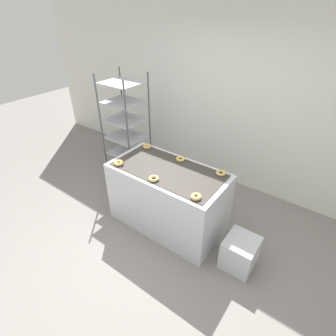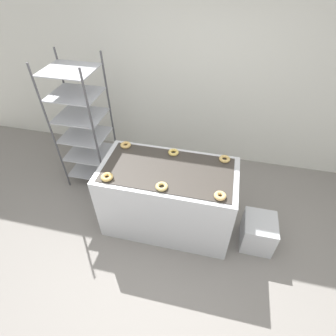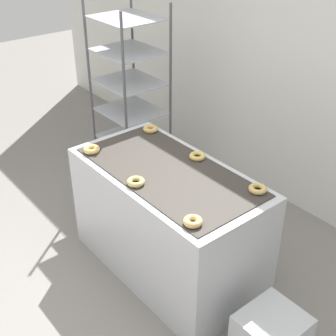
{
  "view_description": "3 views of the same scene",
  "coord_description": "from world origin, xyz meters",
  "px_view_note": "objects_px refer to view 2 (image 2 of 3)",
  "views": [
    {
      "loc": [
        1.6,
        -1.54,
        2.64
      ],
      "look_at": [
        0.0,
        0.63,
        0.91
      ],
      "focal_mm": 28.0,
      "sensor_mm": 36.0,
      "label": 1
    },
    {
      "loc": [
        0.46,
        -1.37,
        2.74
      ],
      "look_at": [
        0.0,
        0.63,
        0.91
      ],
      "focal_mm": 28.0,
      "sensor_mm": 36.0,
      "label": 2
    },
    {
      "loc": [
        2.17,
        -1.14,
        2.58
      ],
      "look_at": [
        0.0,
        0.63,
        0.91
      ],
      "focal_mm": 50.0,
      "sensor_mm": 36.0,
      "label": 3
    }
  ],
  "objects_px": {
    "donut_far_left": "(126,145)",
    "donut_near_right": "(220,196)",
    "glaze_bin": "(258,232)",
    "donut_near_left": "(107,177)",
    "donut_far_right": "(225,159)",
    "donut_far_center": "(173,152)",
    "donut_near_center": "(162,187)",
    "fryer_machine": "(168,198)",
    "baking_rack_cart": "(83,126)"
  },
  "relations": [
    {
      "from": "fryer_machine",
      "to": "donut_far_center",
      "type": "bearing_deg",
      "value": 91.0
    },
    {
      "from": "donut_far_center",
      "to": "glaze_bin",
      "type": "bearing_deg",
      "value": -17.54
    },
    {
      "from": "donut_near_center",
      "to": "donut_near_left",
      "type": "bearing_deg",
      "value": 179.51
    },
    {
      "from": "donut_near_left",
      "to": "donut_far_center",
      "type": "bearing_deg",
      "value": 43.96
    },
    {
      "from": "donut_near_right",
      "to": "fryer_machine",
      "type": "bearing_deg",
      "value": 154.18
    },
    {
      "from": "donut_near_center",
      "to": "donut_near_right",
      "type": "height_order",
      "value": "donut_near_right"
    },
    {
      "from": "baking_rack_cart",
      "to": "glaze_bin",
      "type": "distance_m",
      "value": 2.51
    },
    {
      "from": "fryer_machine",
      "to": "donut_near_left",
      "type": "bearing_deg",
      "value": -154.65
    },
    {
      "from": "baking_rack_cart",
      "to": "glaze_bin",
      "type": "bearing_deg",
      "value": -15.11
    },
    {
      "from": "donut_near_left",
      "to": "donut_far_right",
      "type": "relative_size",
      "value": 1.03
    },
    {
      "from": "donut_far_left",
      "to": "donut_far_right",
      "type": "height_order",
      "value": "donut_far_left"
    },
    {
      "from": "donut_far_center",
      "to": "fryer_machine",
      "type": "bearing_deg",
      "value": -89.0
    },
    {
      "from": "donut_far_center",
      "to": "donut_near_center",
      "type": "bearing_deg",
      "value": -89.37
    },
    {
      "from": "baking_rack_cart",
      "to": "donut_near_left",
      "type": "xyz_separation_m",
      "value": [
        0.68,
        -0.84,
        0.01
      ]
    },
    {
      "from": "donut_near_left",
      "to": "donut_near_right",
      "type": "height_order",
      "value": "same"
    },
    {
      "from": "donut_near_center",
      "to": "fryer_machine",
      "type": "bearing_deg",
      "value": 90.26
    },
    {
      "from": "donut_near_left",
      "to": "baking_rack_cart",
      "type": "bearing_deg",
      "value": 129.27
    },
    {
      "from": "donut_near_center",
      "to": "donut_far_left",
      "type": "distance_m",
      "value": 0.8
    },
    {
      "from": "donut_far_right",
      "to": "donut_far_center",
      "type": "bearing_deg",
      "value": -178.9
    },
    {
      "from": "donut_near_left",
      "to": "donut_far_left",
      "type": "height_order",
      "value": "donut_near_left"
    },
    {
      "from": "baking_rack_cart",
      "to": "donut_far_left",
      "type": "distance_m",
      "value": 0.74
    },
    {
      "from": "donut_far_left",
      "to": "donut_far_center",
      "type": "distance_m",
      "value": 0.57
    },
    {
      "from": "donut_far_left",
      "to": "donut_near_right",
      "type": "bearing_deg",
      "value": -26.1
    },
    {
      "from": "glaze_bin",
      "to": "donut_near_center",
      "type": "bearing_deg",
      "value": -168.83
    },
    {
      "from": "donut_near_right",
      "to": "donut_far_center",
      "type": "bearing_deg",
      "value": 136.04
    },
    {
      "from": "donut_far_center",
      "to": "donut_far_right",
      "type": "xyz_separation_m",
      "value": [
        0.58,
        0.01,
        0.0
      ]
    },
    {
      "from": "donut_far_left",
      "to": "donut_far_center",
      "type": "xyz_separation_m",
      "value": [
        0.57,
        -0.01,
        -0.0
      ]
    },
    {
      "from": "fryer_machine",
      "to": "donut_far_left",
      "type": "xyz_separation_m",
      "value": [
        -0.57,
        0.28,
        0.46
      ]
    },
    {
      "from": "glaze_bin",
      "to": "donut_near_left",
      "type": "bearing_deg",
      "value": -172.84
    },
    {
      "from": "donut_far_left",
      "to": "donut_far_right",
      "type": "relative_size",
      "value": 1.01
    },
    {
      "from": "fryer_machine",
      "to": "donut_near_right",
      "type": "bearing_deg",
      "value": -25.82
    },
    {
      "from": "donut_near_right",
      "to": "donut_far_left",
      "type": "relative_size",
      "value": 0.96
    },
    {
      "from": "donut_far_right",
      "to": "donut_near_right",
      "type": "bearing_deg",
      "value": -90.62
    },
    {
      "from": "baking_rack_cart",
      "to": "donut_far_left",
      "type": "bearing_deg",
      "value": -22.31
    },
    {
      "from": "glaze_bin",
      "to": "donut_far_right",
      "type": "height_order",
      "value": "donut_far_right"
    },
    {
      "from": "donut_near_right",
      "to": "donut_far_right",
      "type": "xyz_separation_m",
      "value": [
        0.01,
        0.56,
        -0.0
      ]
    },
    {
      "from": "glaze_bin",
      "to": "donut_far_center",
      "type": "xyz_separation_m",
      "value": [
        -1.08,
        0.34,
        0.71
      ]
    },
    {
      "from": "donut_near_left",
      "to": "donut_far_left",
      "type": "distance_m",
      "value": 0.56
    },
    {
      "from": "donut_far_left",
      "to": "donut_far_right",
      "type": "xyz_separation_m",
      "value": [
        1.14,
        0.0,
        -0.0
      ]
    },
    {
      "from": "glaze_bin",
      "to": "fryer_machine",
      "type": "bearing_deg",
      "value": 176.56
    },
    {
      "from": "donut_near_left",
      "to": "donut_near_center",
      "type": "distance_m",
      "value": 0.57
    },
    {
      "from": "donut_near_left",
      "to": "donut_near_center",
      "type": "relative_size",
      "value": 1.02
    },
    {
      "from": "glaze_bin",
      "to": "donut_far_left",
      "type": "relative_size",
      "value": 3.19
    },
    {
      "from": "donut_near_right",
      "to": "glaze_bin",
      "type": "bearing_deg",
      "value": 22.33
    },
    {
      "from": "glaze_bin",
      "to": "donut_near_left",
      "type": "distance_m",
      "value": 1.81
    },
    {
      "from": "donut_far_right",
      "to": "glaze_bin",
      "type": "bearing_deg",
      "value": -35.0
    },
    {
      "from": "donut_near_left",
      "to": "donut_near_right",
      "type": "distance_m",
      "value": 1.14
    },
    {
      "from": "donut_near_center",
      "to": "donut_near_right",
      "type": "distance_m",
      "value": 0.56
    },
    {
      "from": "fryer_machine",
      "to": "donut_near_center",
      "type": "relative_size",
      "value": 12.14
    },
    {
      "from": "glaze_bin",
      "to": "donut_near_right",
      "type": "xyz_separation_m",
      "value": [
        -0.51,
        -0.21,
        0.72
      ]
    }
  ]
}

